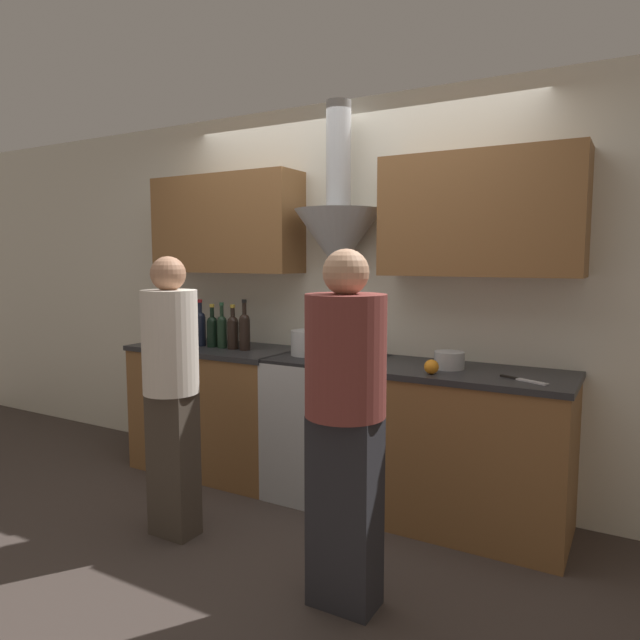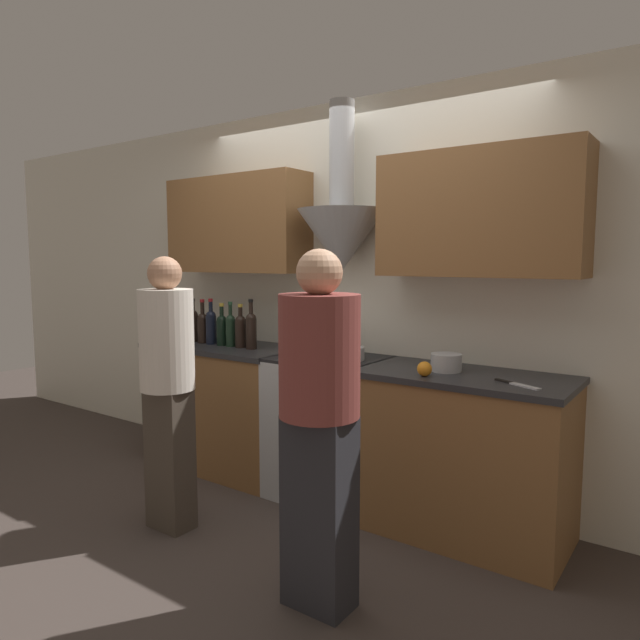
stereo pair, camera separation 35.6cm
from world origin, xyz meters
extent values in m
plane|color=#423833|center=(0.00, 0.00, 0.00)|extent=(12.00, 12.00, 0.00)
cube|color=silver|center=(0.00, 0.64, 1.30)|extent=(8.40, 0.06, 2.60)
cone|color=#B7BABC|center=(0.00, 0.45, 1.67)|extent=(0.58, 0.58, 0.41)
cylinder|color=#B7BABC|center=(0.00, 0.45, 2.21)|extent=(0.16, 0.16, 0.68)
cube|color=brown|center=(-0.93, 0.46, 1.80)|extent=(1.18, 0.32, 0.70)
cube|color=brown|center=(0.91, 0.46, 1.80)|extent=(1.14, 0.32, 0.70)
cube|color=brown|center=(-0.93, 0.31, 0.44)|extent=(1.18, 0.60, 0.88)
cube|color=#28282B|center=(-0.93, 0.31, 0.90)|extent=(1.21, 0.62, 0.03)
cube|color=brown|center=(0.91, 0.31, 0.44)|extent=(1.14, 0.60, 0.88)
cube|color=#28282B|center=(0.91, 0.31, 0.90)|extent=(1.17, 0.62, 0.03)
cube|color=#B7BABC|center=(0.00, 0.31, 0.45)|extent=(0.68, 0.60, 0.90)
cube|color=black|center=(0.00, 0.01, 0.41)|extent=(0.47, 0.01, 0.40)
cube|color=black|center=(0.00, 0.31, 0.91)|extent=(0.68, 0.60, 0.02)
cube|color=#B7BABC|center=(0.00, 0.58, 0.85)|extent=(0.68, 0.06, 0.10)
cylinder|color=black|center=(-1.44, 0.28, 1.03)|extent=(0.08, 0.08, 0.22)
sphere|color=black|center=(-1.44, 0.28, 1.14)|extent=(0.07, 0.07, 0.07)
cylinder|color=black|center=(-1.44, 0.28, 1.21)|extent=(0.03, 0.03, 0.10)
cylinder|color=maroon|center=(-1.44, 0.28, 1.27)|extent=(0.03, 0.03, 0.02)
cylinder|color=black|center=(-1.34, 0.27, 1.02)|extent=(0.08, 0.08, 0.20)
sphere|color=black|center=(-1.34, 0.27, 1.12)|extent=(0.08, 0.08, 0.08)
cylinder|color=black|center=(-1.34, 0.27, 1.19)|extent=(0.03, 0.03, 0.10)
cylinder|color=maroon|center=(-1.34, 0.27, 1.25)|extent=(0.03, 0.03, 0.02)
cylinder|color=black|center=(-1.24, 0.28, 1.02)|extent=(0.08, 0.08, 0.20)
sphere|color=black|center=(-1.24, 0.28, 1.12)|extent=(0.08, 0.08, 0.08)
cylinder|color=black|center=(-1.24, 0.28, 1.18)|extent=(0.03, 0.03, 0.09)
cylinder|color=black|center=(-1.24, 0.28, 1.24)|extent=(0.03, 0.03, 0.02)
cylinder|color=black|center=(-1.13, 0.28, 1.01)|extent=(0.08, 0.08, 0.19)
sphere|color=black|center=(-1.13, 0.28, 1.10)|extent=(0.08, 0.08, 0.08)
cylinder|color=black|center=(-1.13, 0.28, 1.17)|extent=(0.03, 0.03, 0.10)
cylinder|color=maroon|center=(-1.13, 0.28, 1.24)|extent=(0.03, 0.03, 0.02)
cylinder|color=black|center=(-1.04, 0.27, 1.02)|extent=(0.08, 0.08, 0.21)
sphere|color=black|center=(-1.04, 0.27, 1.13)|extent=(0.07, 0.07, 0.07)
cylinder|color=black|center=(-1.04, 0.27, 1.19)|extent=(0.03, 0.03, 0.09)
cylinder|color=maroon|center=(-1.04, 0.27, 1.25)|extent=(0.03, 0.03, 0.02)
cylinder|color=black|center=(-0.93, 0.27, 1.01)|extent=(0.08, 0.08, 0.18)
sphere|color=black|center=(-0.93, 0.27, 1.10)|extent=(0.08, 0.08, 0.08)
cylinder|color=black|center=(-0.93, 0.27, 1.16)|extent=(0.03, 0.03, 0.09)
cylinder|color=gold|center=(-0.93, 0.27, 1.22)|extent=(0.03, 0.03, 0.02)
cylinder|color=black|center=(-0.83, 0.27, 1.02)|extent=(0.07, 0.07, 0.20)
sphere|color=black|center=(-0.83, 0.27, 1.12)|extent=(0.07, 0.07, 0.07)
cylinder|color=black|center=(-0.83, 0.27, 1.18)|extent=(0.03, 0.03, 0.09)
cylinder|color=#234C33|center=(-0.83, 0.27, 1.23)|extent=(0.03, 0.03, 0.02)
cylinder|color=black|center=(-0.74, 0.27, 1.02)|extent=(0.08, 0.08, 0.19)
sphere|color=black|center=(-0.74, 0.27, 1.11)|extent=(0.08, 0.08, 0.08)
cylinder|color=black|center=(-0.74, 0.27, 1.17)|extent=(0.03, 0.03, 0.08)
cylinder|color=gold|center=(-0.74, 0.27, 1.22)|extent=(0.03, 0.03, 0.02)
cylinder|color=black|center=(-0.64, 0.27, 1.03)|extent=(0.08, 0.08, 0.21)
sphere|color=black|center=(-0.64, 0.27, 1.13)|extent=(0.07, 0.07, 0.07)
cylinder|color=black|center=(-0.64, 0.27, 1.20)|extent=(0.03, 0.03, 0.10)
cylinder|color=black|center=(-0.64, 0.27, 1.26)|extent=(0.03, 0.03, 0.02)
cylinder|color=#B7BABC|center=(-0.15, 0.31, 1.00)|extent=(0.22, 0.22, 0.16)
cylinder|color=#B7BABC|center=(0.15, 0.29, 0.96)|extent=(0.21, 0.21, 0.08)
sphere|color=orange|center=(0.76, 0.11, 0.96)|extent=(0.08, 0.08, 0.08)
cylinder|color=#B7BABC|center=(0.80, 0.31, 0.97)|extent=(0.17, 0.17, 0.10)
cube|color=silver|center=(1.28, 0.16, 0.92)|extent=(0.17, 0.10, 0.01)
cube|color=black|center=(1.15, 0.22, 0.92)|extent=(0.10, 0.06, 0.01)
cube|color=#473D33|center=(-0.49, -0.59, 0.41)|extent=(0.26, 0.17, 0.81)
cylinder|color=silver|center=(-0.49, -0.59, 1.10)|extent=(0.30, 0.30, 0.57)
sphere|color=#AD7A5B|center=(-0.49, -0.59, 1.47)|extent=(0.19, 0.19, 0.19)
cube|color=#28282D|center=(0.65, -0.71, 0.44)|extent=(0.30, 0.19, 0.87)
cylinder|color=brown|center=(0.65, -0.71, 1.14)|extent=(0.35, 0.35, 0.53)
sphere|color=tan|center=(0.65, -0.71, 1.49)|extent=(0.20, 0.20, 0.20)
camera|label=1|loc=(1.75, -2.87, 1.55)|focal=32.00mm
camera|label=2|loc=(2.05, -2.68, 1.55)|focal=32.00mm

